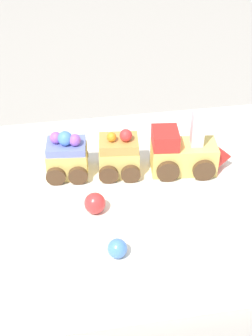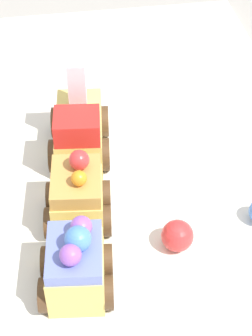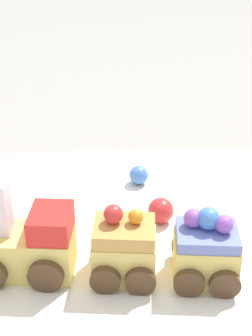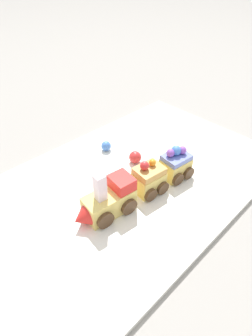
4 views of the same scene
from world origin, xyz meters
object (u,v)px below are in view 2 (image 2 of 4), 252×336
object	(u,v)px
cake_car_caramel	(78,198)
cake_car_blueberry	(76,267)
cake_train_locomotive	(79,126)
gumball_red	(177,236)

from	to	relation	value
cake_car_caramel	cake_car_blueberry	world-z (taller)	same
cake_car_caramel	cake_car_blueberry	bearing A→B (deg)	-179.87
cake_car_caramel	cake_car_blueberry	xyz separation A→B (m)	(-0.08, 0.01, 0.00)
cake_train_locomotive	gumball_red	xyz separation A→B (m)	(-0.15, -0.07, -0.01)
cake_train_locomotive	cake_car_caramel	world-z (taller)	cake_train_locomotive
cake_car_caramel	gumball_red	distance (m)	0.10
gumball_red	cake_train_locomotive	bearing A→B (deg)	25.94
gumball_red	cake_car_caramel	bearing A→B (deg)	61.10
cake_car_caramel	gumball_red	world-z (taller)	cake_car_caramel
cake_train_locomotive	cake_car_blueberry	bearing A→B (deg)	-179.89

